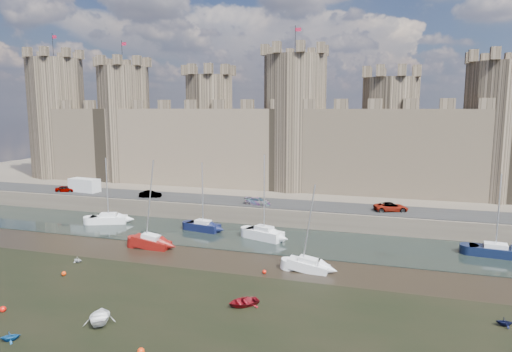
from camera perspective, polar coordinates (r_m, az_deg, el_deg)
The scene contains 25 objects.
ground at distance 39.78m, azimuth -14.31°, elevation -16.53°, with size 160.00×160.00×0.00m, color black.
water_channel at distance 60.18m, azimuth -2.23°, elevation -7.52°, with size 160.00×12.00×0.08m, color black.
quay at distance 93.83m, azimuth 5.09°, elevation -0.97°, with size 160.00×60.00×2.50m, color #4C443A.
road at distance 68.81m, azimuth 0.53°, elevation -3.32°, with size 160.00×7.00×0.10m, color black.
castle at distance 81.17m, azimuth 2.95°, elevation 4.98°, with size 108.50×11.00×29.00m.
car_0 at distance 83.80m, azimuth -22.73°, elevation -1.51°, with size 1.28×3.18×1.08m, color gray.
car_1 at distance 74.41m, azimuth -13.07°, elevation -2.23°, with size 1.20×3.45×1.14m, color gray.
car_2 at distance 67.11m, azimuth 0.23°, elevation -3.18°, with size 1.56×3.84×1.11m, color gray.
car_3 at distance 65.57m, azimuth 16.53°, elevation -3.74°, with size 2.13×4.61×1.28m, color gray.
van at distance 82.42m, azimuth -20.65°, elevation -1.11°, with size 5.31×2.13×2.32m, color silver.
sailboat_0 at distance 69.70m, azimuth -17.95°, elevation -5.10°, with size 5.46×3.79×9.52m.
sailboat_1 at distance 62.80m, azimuth -6.63°, elevation -6.21°, with size 4.93×2.60×9.40m.
sailboat_2 at distance 58.47m, azimuth 1.01°, elevation -7.18°, with size 5.38×3.47×10.82m.
sailboat_3 at distance 58.65m, azimuth 27.74°, elevation -8.24°, with size 5.57×2.68×9.43m.
sailboat_4 at distance 56.54m, azimuth -12.97°, elevation -8.03°, with size 4.60×1.84×10.69m.
sailboat_5 at distance 48.05m, azimuth 6.53°, elevation -10.98°, with size 4.33×1.92×9.12m.
dinghy_1 at distance 39.06m, azimuth -28.37°, elevation -17.24°, with size 1.16×0.71×1.35m, color #155495.
dinghy_2 at distance 39.57m, azimuth -18.88°, elevation -16.32°, with size 2.41×0.70×3.37m, color silver.
dinghy_3 at distance 53.91m, azimuth -21.42°, elevation -9.74°, with size 1.04×0.63×1.20m, color silver.
dinghy_4 at distance 40.14m, azimuth -1.60°, elevation -15.56°, with size 1.99×0.58×2.79m, color maroon.
dinghy_7 at distance 41.49m, azimuth 28.65°, elevation -15.74°, with size 1.14×0.70×1.32m, color black.
buoy_1 at distance 50.48m, azimuth -22.89°, elevation -11.17°, with size 0.47×0.47×0.47m, color red.
buoy_2 at distance 34.16m, azimuth -14.19°, elevation -20.47°, with size 0.51×0.51×0.51m, color red.
buoy_3 at distance 47.22m, azimuth 1.05°, elevation -11.88°, with size 0.41×0.41×0.41m, color red.
buoy_4 at distance 44.33m, azimuth -29.08°, elevation -14.34°, with size 0.51×0.51×0.51m, color red.
Camera 1 is at (19.32, -30.52, 16.67)m, focal length 32.00 mm.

